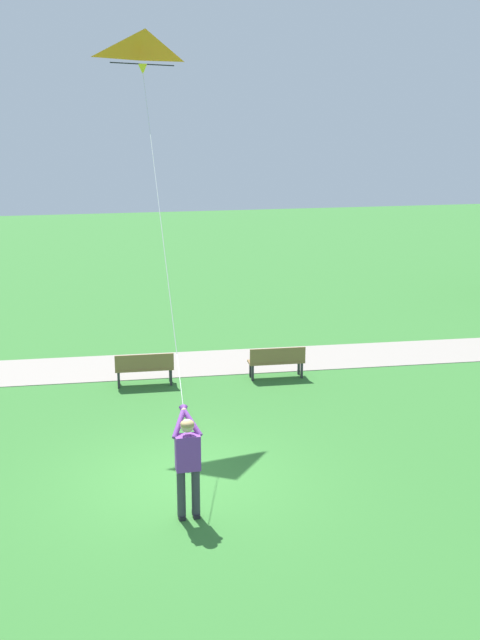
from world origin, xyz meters
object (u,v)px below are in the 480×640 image
object	(u,v)px
flying_kite	(146,54)
park_bench_far_walkway	(277,360)
person_kite_flyer	(188,458)
park_bench_near_walkway	(144,367)

from	to	relation	value
flying_kite	park_bench_far_walkway	bearing A→B (deg)	102.49
flying_kite	park_bench_far_walkway	distance (m)	8.21
person_kite_flyer	park_bench_near_walkway	xyz separation A→B (m)	(-6.74, 0.48, -0.54)
park_bench_near_walkway	person_kite_flyer	bearing A→B (deg)	-4.08
flying_kite	park_bench_near_walkway	size ratio (longest dim) A/B	4.26
park_bench_near_walkway	flying_kite	bearing A→B (deg)	2.29
flying_kite	park_bench_near_walkway	bearing A→B (deg)	-177.71
park_bench_near_walkway	park_bench_far_walkway	bearing A→B (deg)	81.69
person_kite_flyer	park_bench_near_walkway	distance (m)	6.78
person_kite_flyer	park_bench_far_walkway	size ratio (longest dim) A/B	1.18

